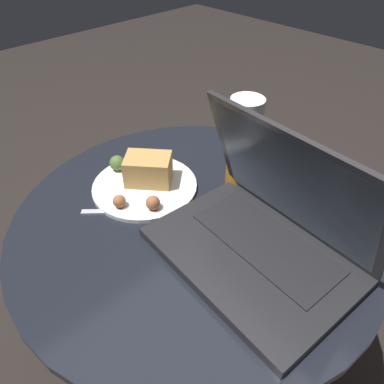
{
  "coord_description": "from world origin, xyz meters",
  "views": [
    {
      "loc": [
        0.38,
        -0.39,
        1.05
      ],
      "look_at": [
        0.0,
        -0.01,
        0.62
      ],
      "focal_mm": 35.0,
      "sensor_mm": 36.0,
      "label": 1
    }
  ],
  "objects": [
    {
      "name": "beer_glass",
      "position": [
        -0.01,
        0.14,
        0.65
      ],
      "size": [
        0.07,
        0.07,
        0.2
      ],
      "color": "#C6701E",
      "rests_on": "table"
    },
    {
      "name": "fork",
      "position": [
        -0.1,
        -0.09,
        0.55
      ],
      "size": [
        0.13,
        0.14,
        0.0
      ],
      "color": "#B2B2B7",
      "rests_on": "table"
    },
    {
      "name": "laptop",
      "position": [
        0.15,
        0.02,
        0.6
      ],
      "size": [
        0.36,
        0.27,
        0.24
      ],
      "color": "#232326",
      "rests_on": "table"
    },
    {
      "name": "napkin",
      "position": [
        -0.16,
        -0.01,
        0.55
      ],
      "size": [
        0.19,
        0.15,
        0.0
      ],
      "color": "#B7332D",
      "rests_on": "table"
    },
    {
      "name": "table",
      "position": [
        0.0,
        0.0,
        0.42
      ],
      "size": [
        0.73,
        0.73,
        0.55
      ],
      "color": "#515156",
      "rests_on": "ground_plane"
    },
    {
      "name": "snack_plate",
      "position": [
        -0.15,
        -0.01,
        0.57
      ],
      "size": [
        0.22,
        0.22,
        0.07
      ],
      "color": "white",
      "rests_on": "table"
    },
    {
      "name": "ground_plane",
      "position": [
        0.0,
        0.0,
        0.0
      ],
      "size": [
        6.0,
        6.0,
        0.0
      ],
      "primitive_type": "plane",
      "color": "black"
    }
  ]
}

